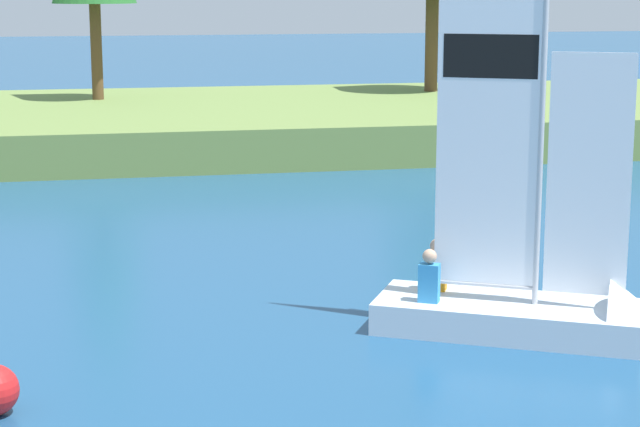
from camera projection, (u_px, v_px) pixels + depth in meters
name	position (u px, v px, depth m)	size (l,w,h in m)	color
shore_bank	(138.00, 125.00, 34.51)	(80.00, 12.38, 1.13)	olive
sailboat	(555.00, 304.00, 15.75)	(4.25, 3.16, 6.28)	silver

